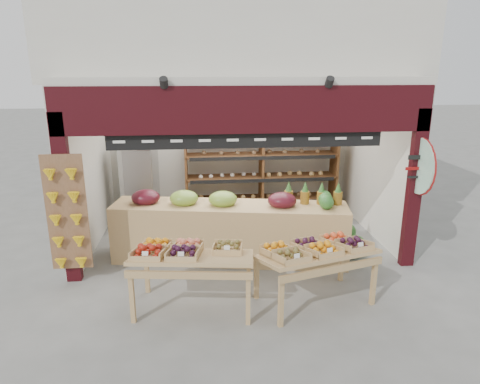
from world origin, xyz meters
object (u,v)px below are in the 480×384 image
(back_shelving, at_px, (262,159))
(cardboard_stack, at_px, (171,233))
(display_table_left, at_px, (185,253))
(refrigerator, at_px, (140,184))
(display_table_right, at_px, (316,251))
(watermelon_pile, at_px, (346,242))
(mid_counter, at_px, (229,230))

(back_shelving, xyz_separation_m, cardboard_stack, (-1.96, -1.60, -1.04))
(back_shelving, bearing_deg, display_table_left, -113.01)
(back_shelving, distance_m, refrigerator, 2.70)
(refrigerator, height_order, display_table_left, refrigerator)
(back_shelving, height_order, cardboard_stack, back_shelving)
(back_shelving, bearing_deg, display_table_right, -87.15)
(display_table_right, distance_m, watermelon_pile, 2.01)
(refrigerator, height_order, watermelon_pile, refrigerator)
(refrigerator, height_order, cardboard_stack, refrigerator)
(back_shelving, bearing_deg, mid_counter, -111.45)
(back_shelving, bearing_deg, watermelon_pile, -61.41)
(display_table_left, bearing_deg, refrigerator, 106.29)
(back_shelving, bearing_deg, cardboard_stack, -140.79)
(display_table_left, xyz_separation_m, watermelon_pile, (2.85, 1.56, -0.60))
(back_shelving, distance_m, display_table_right, 3.91)
(display_table_right, height_order, watermelon_pile, display_table_right)
(cardboard_stack, distance_m, display_table_right, 3.18)
(cardboard_stack, distance_m, watermelon_pile, 3.26)
(cardboard_stack, height_order, mid_counter, mid_counter)
(mid_counter, height_order, display_table_right, mid_counter)
(back_shelving, xyz_separation_m, mid_counter, (-0.91, -2.33, -0.74))
(display_table_left, distance_m, display_table_right, 1.82)
(back_shelving, height_order, watermelon_pile, back_shelving)
(display_table_left, height_order, watermelon_pile, display_table_left)
(mid_counter, xyz_separation_m, display_table_left, (-0.71, -1.49, 0.26))
(display_table_right, bearing_deg, display_table_left, 178.18)
(refrigerator, relative_size, cardboard_stack, 1.69)
(back_shelving, xyz_separation_m, watermelon_pile, (1.23, -2.26, -1.08))
(cardboard_stack, bearing_deg, refrigerator, 117.89)
(back_shelving, height_order, mid_counter, back_shelving)
(mid_counter, bearing_deg, display_table_right, -54.45)
(watermelon_pile, bearing_deg, back_shelving, 118.59)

